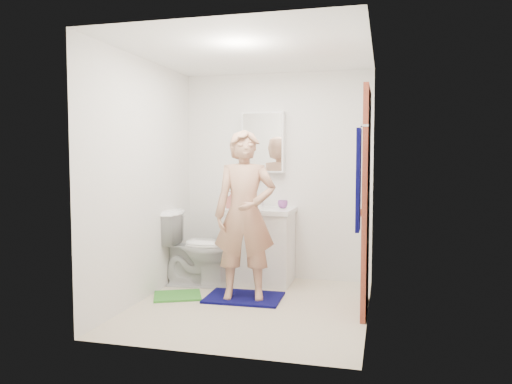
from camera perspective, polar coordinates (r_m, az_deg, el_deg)
floor at (r=4.90m, az=-0.66°, el=-13.04°), size 2.20×2.40×0.02m
ceiling at (r=4.79m, az=-0.68°, el=15.84°), size 2.20×2.40×0.02m
wall_back at (r=5.87m, az=2.43°, el=1.79°), size 2.20×0.02×2.40m
wall_front at (r=3.54m, az=-5.81°, el=0.29°), size 2.20×0.02×2.40m
wall_left at (r=5.10m, az=-12.80°, el=1.35°), size 0.02×2.40×2.40m
wall_right at (r=4.53m, az=13.00°, el=1.03°), size 0.02×2.40×2.40m
vanity_cabinet at (r=5.71m, az=0.30°, el=-6.36°), size 0.75×0.55×0.80m
countertop at (r=5.64m, az=0.30°, el=-2.12°), size 0.79×0.59×0.05m
sink_basin at (r=5.64m, az=0.30°, el=-1.96°), size 0.40×0.40×0.03m
faucet at (r=5.81m, az=0.73°, el=-1.10°), size 0.03×0.03×0.12m
medicine_cabinet at (r=5.83m, az=0.85°, el=5.71°), size 0.50×0.12×0.70m
mirror_panel at (r=5.77m, az=0.70°, el=5.72°), size 0.46×0.01×0.66m
door at (r=4.70m, az=12.47°, el=-1.01°), size 0.05×0.80×2.05m
door_knob at (r=4.39m, az=11.78°, el=-2.33°), size 0.07×0.07×0.07m
towel at (r=3.96m, az=11.63°, el=1.35°), size 0.03×0.24×0.80m
towel_hook at (r=3.97m, az=12.30°, el=7.42°), size 0.06×0.02×0.02m
toilet at (r=5.61m, az=-6.63°, el=-6.35°), size 0.86×0.54×0.84m
bath_mat at (r=5.15m, az=-1.39°, el=-11.96°), size 0.77×0.56×0.02m
green_rug at (r=5.27m, az=-8.96°, el=-11.63°), size 0.59×0.56×0.02m
soap_dispenser at (r=5.64m, az=-2.84°, el=-0.86°), size 0.11×0.11×0.20m
toothbrush_cup at (r=5.64m, az=3.07°, el=-1.41°), size 0.14×0.14×0.09m
man at (r=4.94m, az=-1.28°, el=-2.62°), size 0.68×0.51×1.67m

